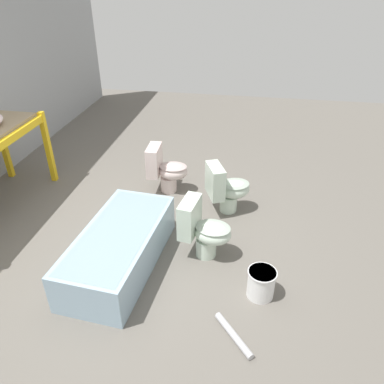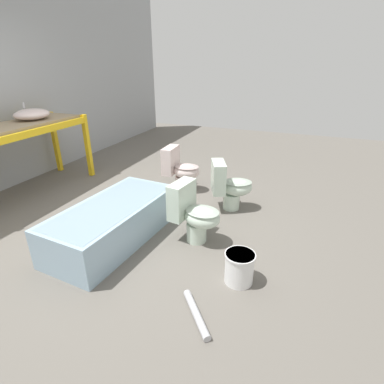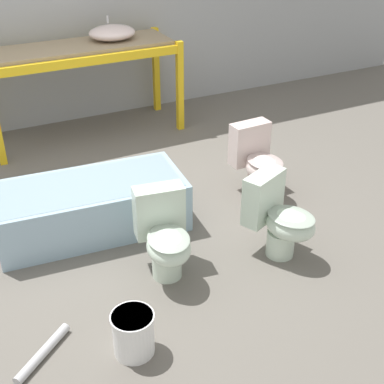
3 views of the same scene
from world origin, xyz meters
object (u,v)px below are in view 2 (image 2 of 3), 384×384
object	(u,v)px
bathtub_main	(113,220)
toilet_near	(194,213)
sink_basin	(32,114)
toilet_far	(180,169)
bucket_white	(239,267)
toilet_extra	(229,186)

from	to	relation	value
bathtub_main	toilet_near	xyz separation A→B (m)	(0.31, -0.81, 0.09)
sink_basin	toilet_far	xyz separation A→B (m)	(0.62, -2.03, -0.77)
bathtub_main	toilet_near	world-z (taller)	toilet_near
bathtub_main	toilet_far	xyz separation A→B (m)	(1.53, -0.12, 0.09)
sink_basin	bucket_white	xyz separation A→B (m)	(-1.09, -3.34, -0.94)
bucket_white	toilet_far	bearing A→B (deg)	37.39
bucket_white	toilet_near	bearing A→B (deg)	51.68
toilet_near	bathtub_main	bearing A→B (deg)	119.46
toilet_far	bucket_white	distance (m)	2.16
toilet_extra	bathtub_main	bearing A→B (deg)	116.80
toilet_near	toilet_far	world-z (taller)	same
toilet_extra	bucket_white	distance (m)	1.44
bathtub_main	bucket_white	world-z (taller)	bathtub_main
sink_basin	bucket_white	distance (m)	3.64
bathtub_main	bucket_white	xyz separation A→B (m)	(-0.18, -1.43, -0.09)
sink_basin	bathtub_main	distance (m)	2.29
bathtub_main	toilet_far	distance (m)	1.54
toilet_near	bucket_white	world-z (taller)	toilet_near
sink_basin	toilet_extra	bearing A→B (deg)	-84.76
toilet_near	toilet_extra	size ratio (longest dim) A/B	1.00
bathtub_main	toilet_extra	world-z (taller)	toilet_extra
sink_basin	toilet_near	world-z (taller)	sink_basin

